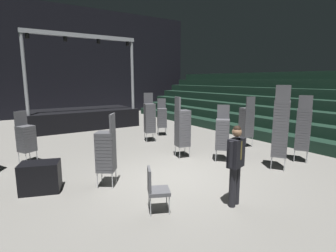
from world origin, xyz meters
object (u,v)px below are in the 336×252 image
at_px(man_with_tie, 236,161).
at_px(equipment_road_case, 40,177).
at_px(chair_stack_mid_centre, 26,138).
at_px(loose_chair_near_man, 155,187).
at_px(stage_riser, 80,117).
at_px(chair_stack_mid_left, 246,122).
at_px(chair_stack_rear_left, 150,117).
at_px(chair_stack_front_left, 222,133).
at_px(chair_stack_front_right, 162,117).
at_px(chair_stack_mid_right, 106,150).
at_px(chair_stack_rear_right, 182,127).
at_px(chair_stack_aisle_right, 303,129).
at_px(chair_stack_rear_centre, 281,128).

height_order(man_with_tie, equipment_road_case, man_with_tie).
distance_m(chair_stack_mid_centre, loose_chair_near_man, 5.42).
xyz_separation_m(stage_riser, chair_stack_mid_centre, (-3.30, -5.79, 0.26)).
distance_m(chair_stack_mid_left, chair_stack_rear_left, 4.10).
relative_size(chair_stack_front_left, chair_stack_front_right, 1.05).
bearing_deg(chair_stack_mid_right, chair_stack_mid_left, -46.75).
xyz_separation_m(chair_stack_mid_right, chair_stack_mid_centre, (-1.51, 3.22, -0.08)).
bearing_deg(chair_stack_rear_right, chair_stack_mid_left, 97.38).
relative_size(man_with_tie, loose_chair_near_man, 1.87).
relative_size(chair_stack_mid_right, chair_stack_rear_right, 0.88).
height_order(chair_stack_mid_right, chair_stack_aisle_right, chair_stack_aisle_right).
xyz_separation_m(chair_stack_rear_left, loose_chair_near_man, (-3.04, -5.62, -0.53)).
xyz_separation_m(chair_stack_front_left, chair_stack_rear_right, (-0.87, 1.08, 0.13)).
bearing_deg(chair_stack_rear_right, chair_stack_rear_centre, 44.73).
distance_m(chair_stack_mid_left, equipment_road_case, 7.74).
bearing_deg(chair_stack_mid_right, man_with_tie, -106.99).
height_order(stage_riser, chair_stack_rear_left, stage_riser).
bearing_deg(chair_stack_front_left, man_with_tie, 96.35).
distance_m(chair_stack_mid_right, chair_stack_rear_right, 3.30).
distance_m(man_with_tie, chair_stack_mid_right, 3.21).
bearing_deg(chair_stack_front_right, chair_stack_rear_centre, 120.01).
xyz_separation_m(chair_stack_front_left, chair_stack_mid_centre, (-5.52, 3.29, -0.08)).
bearing_deg(equipment_road_case, chair_stack_aisle_right, -15.55).
relative_size(man_with_tie, chair_stack_mid_centre, 1.04).
relative_size(stage_riser, chair_stack_mid_centre, 3.51).
xyz_separation_m(chair_stack_mid_centre, chair_stack_rear_left, (4.90, 0.54, 0.21)).
xyz_separation_m(man_with_tie, chair_stack_rear_centre, (2.94, 0.93, 0.27)).
bearing_deg(man_with_tie, chair_stack_front_right, -126.36).
xyz_separation_m(chair_stack_front_right, loose_chair_near_man, (-4.19, -6.43, -0.37)).
bearing_deg(man_with_tie, chair_stack_rear_centre, -178.71).
height_order(chair_stack_rear_right, chair_stack_aisle_right, chair_stack_aisle_right).
distance_m(chair_stack_front_left, chair_stack_rear_centre, 1.81).
xyz_separation_m(chair_stack_aisle_right, loose_chair_near_man, (-5.84, -0.28, -0.58)).
bearing_deg(loose_chair_near_man, chair_stack_mid_left, 138.91).
bearing_deg(chair_stack_rear_right, chair_stack_front_right, 170.20).
xyz_separation_m(chair_stack_mid_centre, chair_stack_rear_centre, (6.38, -4.85, 0.42)).
bearing_deg(chair_stack_rear_right, equipment_road_case, -72.90).
distance_m(chair_stack_front_left, chair_stack_rear_left, 3.89).
height_order(chair_stack_rear_right, chair_stack_rear_centre, chair_stack_rear_centre).
bearing_deg(chair_stack_aisle_right, chair_stack_front_right, 164.57).
xyz_separation_m(chair_stack_mid_left, chair_stack_rear_centre, (-1.34, -2.42, 0.25)).
distance_m(chair_stack_mid_right, equipment_road_case, 1.69).
xyz_separation_m(chair_stack_rear_right, chair_stack_aisle_right, (3.04, -2.59, 0.04)).
bearing_deg(stage_riser, chair_stack_mid_right, -101.24).
xyz_separation_m(chair_stack_front_right, chair_stack_aisle_right, (1.65, -6.15, 0.21)).
xyz_separation_m(stage_riser, equipment_road_case, (-3.28, -8.46, -0.23)).
height_order(chair_stack_mid_right, chair_stack_rear_left, chair_stack_rear_left).
height_order(chair_stack_rear_centre, loose_chair_near_man, chair_stack_rear_centre).
bearing_deg(chair_stack_mid_centre, man_with_tie, 92.67).
distance_m(chair_stack_mid_right, chair_stack_rear_centre, 5.15).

